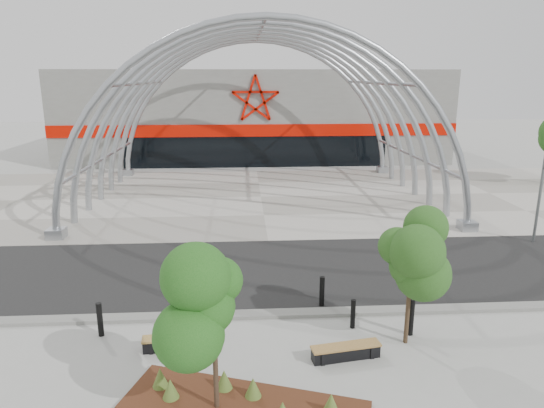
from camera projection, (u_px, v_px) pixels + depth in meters
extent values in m
plane|color=#9F9F9A|center=(279.00, 312.00, 15.88)|extent=(140.00, 140.00, 0.00)
cube|color=black|center=(273.00, 270.00, 19.25)|extent=(140.00, 7.00, 0.02)
cube|color=gray|center=(261.00, 197.00, 30.83)|extent=(60.00, 17.00, 0.04)
cube|color=slate|center=(280.00, 314.00, 15.62)|extent=(60.00, 0.50, 0.12)
cube|color=slate|center=(253.00, 113.00, 47.17)|extent=(34.00, 15.00, 8.00)
cube|color=black|center=(256.00, 152.00, 40.68)|extent=(22.00, 0.25, 2.60)
cube|color=#CA0D00|center=(256.00, 130.00, 40.21)|extent=(34.00, 0.30, 1.00)
torus|color=#999EA3|center=(267.00, 235.00, 23.59)|extent=(20.36, 0.36, 20.36)
torus|color=#999EA3|center=(265.00, 220.00, 26.01)|extent=(20.36, 0.36, 20.36)
torus|color=#999EA3|center=(263.00, 208.00, 28.42)|extent=(20.36, 0.36, 20.36)
torus|color=#999EA3|center=(261.00, 197.00, 30.83)|extent=(20.36, 0.36, 20.36)
torus|color=#999EA3|center=(259.00, 188.00, 33.24)|extent=(20.36, 0.36, 20.36)
torus|color=#999EA3|center=(258.00, 181.00, 35.65)|extent=(20.36, 0.36, 20.36)
torus|color=#999EA3|center=(257.00, 174.00, 38.07)|extent=(20.36, 0.36, 20.36)
cylinder|color=#999EA3|center=(413.00, 156.00, 30.74)|extent=(0.20, 15.00, 0.20)
cylinder|color=#999EA3|center=(376.00, 83.00, 29.44)|extent=(0.20, 15.00, 0.20)
cylinder|color=#999EA3|center=(260.00, 31.00, 28.27)|extent=(0.20, 15.00, 0.20)
cylinder|color=#999EA3|center=(141.00, 83.00, 28.60)|extent=(0.20, 15.00, 0.20)
cylinder|color=#999EA3|center=(103.00, 159.00, 29.59)|extent=(0.20, 15.00, 0.20)
cube|color=#999EA3|center=(56.00, 234.00, 22.94)|extent=(0.80, 0.80, 0.50)
cube|color=#999EA3|center=(128.00, 173.00, 37.41)|extent=(0.80, 0.80, 0.50)
cube|color=#999EA3|center=(467.00, 226.00, 24.12)|extent=(0.80, 0.80, 0.50)
cube|color=#999EA3|center=(382.00, 170.00, 38.60)|extent=(0.80, 0.80, 0.50)
cube|color=#3D160D|center=(245.00, 406.00, 11.26)|extent=(5.98, 3.48, 0.11)
cone|color=#58712C|center=(170.00, 388.00, 11.41)|extent=(0.40, 0.40, 0.49)
cone|color=#58712C|center=(253.00, 387.00, 11.46)|extent=(0.40, 0.40, 0.49)
cone|color=#58712C|center=(224.00, 379.00, 11.76)|extent=(0.40, 0.40, 0.49)
cone|color=#58712C|center=(331.00, 403.00, 10.89)|extent=(0.40, 0.40, 0.49)
cone|color=#58712C|center=(160.00, 377.00, 11.83)|extent=(0.40, 0.40, 0.49)
cylinder|color=slate|center=(540.00, 194.00, 21.95)|extent=(0.13, 0.13, 4.64)
imported|color=black|center=(543.00, 171.00, 21.69)|extent=(0.18, 0.66, 0.13)
cylinder|color=#312319|center=(216.00, 375.00, 10.96)|extent=(0.12, 0.12, 1.86)
ellipsoid|color=#184F14|center=(213.00, 307.00, 10.53)|extent=(1.59, 1.59, 2.03)
cylinder|color=#322617|center=(408.00, 312.00, 13.81)|extent=(0.13, 0.13, 1.91)
ellipsoid|color=#1F4116|center=(412.00, 256.00, 13.37)|extent=(1.58, 1.58, 2.08)
cube|color=black|center=(177.00, 344.00, 13.69)|extent=(1.87, 0.52, 0.31)
cube|color=black|center=(152.00, 345.00, 13.58)|extent=(0.15, 0.41, 0.37)
cube|color=black|center=(201.00, 341.00, 13.78)|extent=(0.15, 0.41, 0.37)
cube|color=olive|center=(176.00, 337.00, 13.63)|extent=(1.92, 0.59, 0.06)
cube|color=black|center=(346.00, 353.00, 13.21)|extent=(1.92, 0.67, 0.32)
cube|color=black|center=(321.00, 356.00, 13.05)|extent=(0.18, 0.43, 0.38)
cube|color=black|center=(370.00, 349.00, 13.36)|extent=(0.18, 0.43, 0.38)
cube|color=olive|center=(346.00, 346.00, 13.16)|extent=(1.98, 0.74, 0.06)
cylinder|color=black|center=(100.00, 319.00, 14.29)|extent=(0.17, 0.17, 1.05)
cylinder|color=black|center=(199.00, 303.00, 15.53)|extent=(0.14, 0.14, 0.89)
cylinder|color=black|center=(322.00, 292.00, 16.15)|extent=(0.17, 0.17, 1.05)
cylinder|color=black|center=(411.00, 317.00, 14.34)|extent=(0.18, 0.18, 1.15)
cylinder|color=black|center=(353.00, 314.00, 14.76)|extent=(0.15, 0.15, 0.93)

